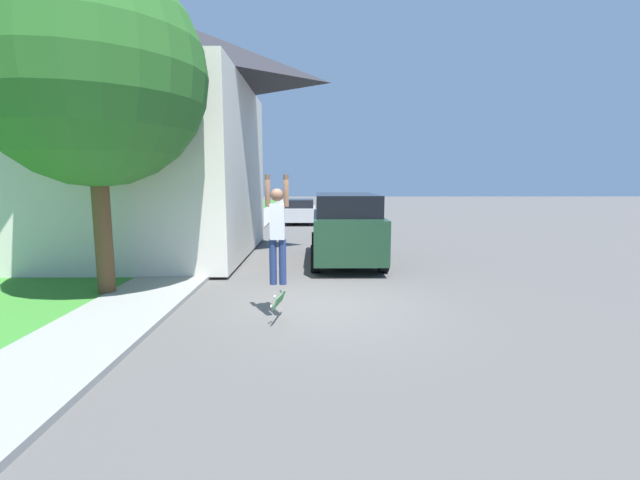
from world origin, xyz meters
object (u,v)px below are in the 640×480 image
(car_down_street, at_px, (300,211))
(skateboard, at_px, (279,300))
(suv_parked, at_px, (346,226))
(skateboarder, at_px, (277,229))
(lawn_tree_near, at_px, (92,74))

(car_down_street, height_order, skateboard, car_down_street)
(suv_parked, height_order, car_down_street, suv_parked)
(car_down_street, height_order, skateboarder, skateboarder)
(suv_parked, relative_size, skateboarder, 2.44)
(suv_parked, distance_m, skateboard, 5.87)
(suv_parked, xyz_separation_m, skateboard, (-1.56, -5.62, -0.70))
(lawn_tree_near, relative_size, suv_parked, 1.45)
(suv_parked, xyz_separation_m, skateboarder, (-1.59, -5.48, 0.55))
(car_down_street, bearing_deg, suv_parked, -81.50)
(skateboarder, height_order, skateboard, skateboarder)
(lawn_tree_near, distance_m, skateboarder, 5.13)
(lawn_tree_near, height_order, car_down_street, lawn_tree_near)
(skateboarder, relative_size, skateboard, 2.54)
(car_down_street, relative_size, skateboarder, 2.26)
(skateboard, bearing_deg, skateboarder, 99.85)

